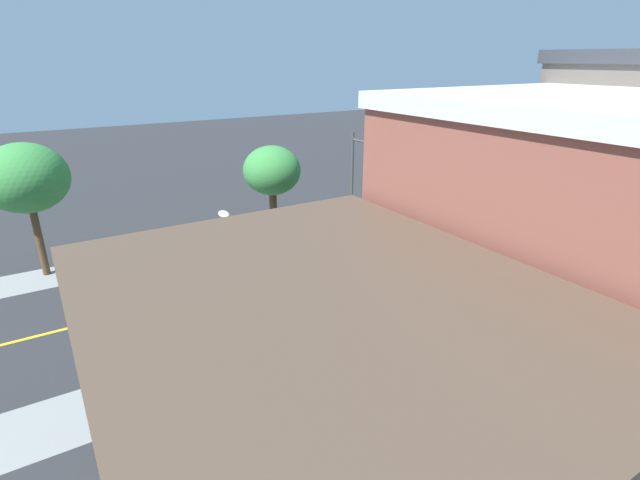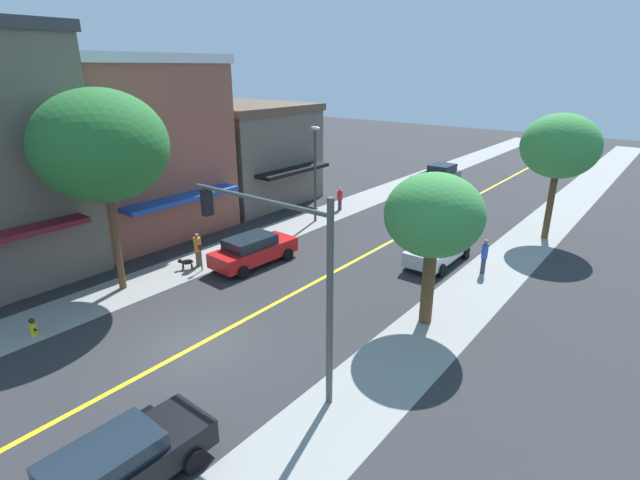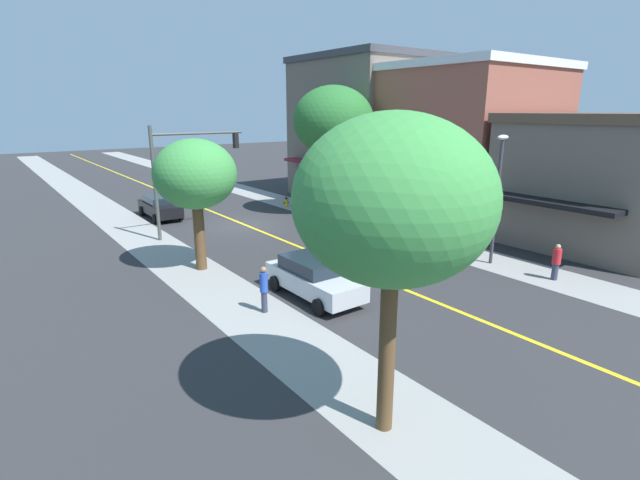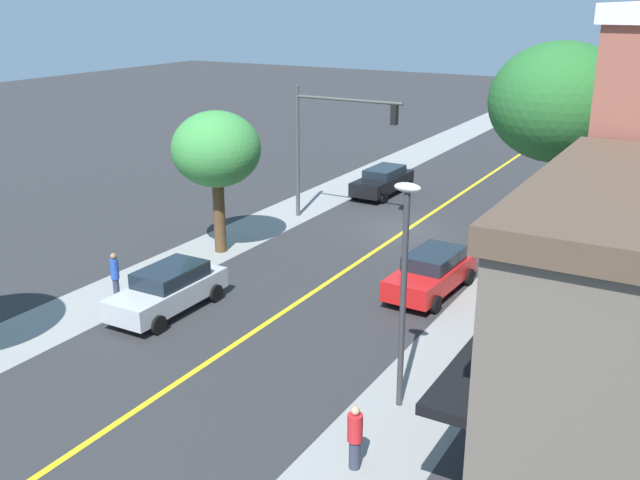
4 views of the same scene
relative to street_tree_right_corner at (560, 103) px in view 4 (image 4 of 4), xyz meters
name	(u,v)px [view 4 (image 4 of 4)]	position (x,y,z in m)	size (l,w,h in m)	color
ground_plane	(406,230)	(6.60, -0.90, -6.53)	(140.00, 140.00, 0.00)	#2D2D30
sidewalk_left	(542,252)	(0.26, -0.90, -6.52)	(2.98, 126.00, 0.01)	gray
sidewalk_right	(292,211)	(12.93, -0.90, -6.52)	(2.98, 126.00, 0.01)	gray
road_centerline_stripe	(406,230)	(6.60, -0.90, -6.52)	(0.20, 126.00, 0.00)	yellow
street_tree_right_corner	(560,103)	(0.00, 0.00, 0.00)	(5.51, 5.51, 8.88)	brown
street_tree_left_far	(216,150)	(12.38, 5.84, -2.10)	(3.71, 3.71, 6.05)	brown
fire_hydrant	(541,221)	(1.18, -4.35, -6.16)	(0.44, 0.24, 0.75)	yellow
parking_meter	(489,259)	(1.28, 3.54, -5.60)	(0.12, 0.18, 1.41)	#4C4C51
traffic_light_mast	(328,133)	(10.57, -0.42, -2.20)	(5.59, 0.32, 6.44)	#474C47
street_lamp	(404,272)	(0.63, 13.44, -2.69)	(0.70, 0.36, 6.16)	#38383D
red_sedan_left_curb	(432,272)	(2.78, 5.68, -5.70)	(2.17, 4.74, 1.57)	red
silver_sedan_right_curb	(168,289)	(10.12, 11.78, -5.70)	(2.01, 4.63, 1.58)	#B7BABF
black_sedan_right_curb	(383,181)	(10.34, -6.23, -5.73)	(1.98, 4.78, 1.49)	black
pedestrian_red_shirt	(355,436)	(0.41, 16.50, -5.67)	(0.36, 0.36, 1.63)	#33384C
pedestrian_orange_shirt	(503,264)	(0.66, 3.84, -5.60)	(0.37, 0.37, 1.76)	brown
pedestrian_blue_shirt	(115,275)	(12.46, 11.93, -5.57)	(0.30, 0.30, 1.78)	#33384C
small_dog	(511,273)	(0.50, 3.17, -6.16)	(0.61, 0.69, 0.56)	black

